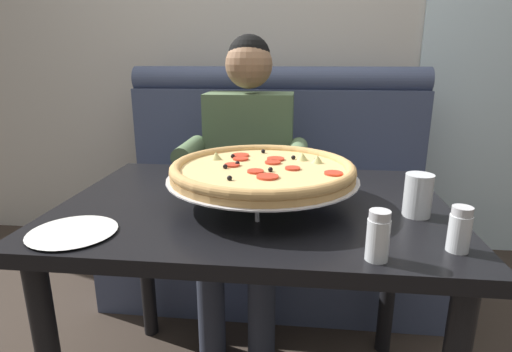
{
  "coord_description": "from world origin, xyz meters",
  "views": [
    {
      "loc": [
        0.13,
        -1.16,
        1.17
      ],
      "look_at": [
        -0.0,
        0.05,
        0.82
      ],
      "focal_mm": 28.6,
      "sensor_mm": 36.0,
      "label": 1
    }
  ],
  "objects_px": {
    "shaker_oregano": "(378,239)",
    "drinking_glass": "(418,198)",
    "plate_near_left": "(72,230)",
    "diner_main": "(247,165)",
    "pizza": "(263,171)",
    "dining_table": "(254,232)",
    "booth_bench": "(273,210)",
    "shaker_parmesan": "(459,232)"
  },
  "relations": [
    {
      "from": "diner_main",
      "to": "shaker_oregano",
      "type": "relative_size",
      "value": 11.43
    },
    {
      "from": "shaker_parmesan",
      "to": "drinking_glass",
      "type": "height_order",
      "value": "drinking_glass"
    },
    {
      "from": "shaker_parmesan",
      "to": "drinking_glass",
      "type": "relative_size",
      "value": 0.89
    },
    {
      "from": "shaker_oregano",
      "to": "booth_bench",
      "type": "bearing_deg",
      "value": 103.96
    },
    {
      "from": "diner_main",
      "to": "plate_near_left",
      "type": "distance_m",
      "value": 0.95
    },
    {
      "from": "booth_bench",
      "to": "drinking_glass",
      "type": "bearing_deg",
      "value": -64.24
    },
    {
      "from": "booth_bench",
      "to": "dining_table",
      "type": "distance_m",
      "value": 0.91
    },
    {
      "from": "booth_bench",
      "to": "diner_main",
      "type": "distance_m",
      "value": 0.42
    },
    {
      "from": "drinking_glass",
      "to": "plate_near_left",
      "type": "bearing_deg",
      "value": -165.98
    },
    {
      "from": "diner_main",
      "to": "plate_near_left",
      "type": "relative_size",
      "value": 5.96
    },
    {
      "from": "shaker_oregano",
      "to": "shaker_parmesan",
      "type": "xyz_separation_m",
      "value": [
        0.19,
        0.06,
        -0.0
      ]
    },
    {
      "from": "shaker_parmesan",
      "to": "plate_near_left",
      "type": "bearing_deg",
      "value": -179.53
    },
    {
      "from": "dining_table",
      "to": "pizza",
      "type": "distance_m",
      "value": 0.2
    },
    {
      "from": "shaker_oregano",
      "to": "shaker_parmesan",
      "type": "relative_size",
      "value": 1.07
    },
    {
      "from": "plate_near_left",
      "to": "drinking_glass",
      "type": "bearing_deg",
      "value": 14.02
    },
    {
      "from": "drinking_glass",
      "to": "dining_table",
      "type": "bearing_deg",
      "value": 171.47
    },
    {
      "from": "pizza",
      "to": "drinking_glass",
      "type": "bearing_deg",
      "value": -7.89
    },
    {
      "from": "diner_main",
      "to": "pizza",
      "type": "bearing_deg",
      "value": -78.16
    },
    {
      "from": "dining_table",
      "to": "drinking_glass",
      "type": "bearing_deg",
      "value": -8.53
    },
    {
      "from": "shaker_oregano",
      "to": "plate_near_left",
      "type": "relative_size",
      "value": 0.52
    },
    {
      "from": "diner_main",
      "to": "pizza",
      "type": "distance_m",
      "value": 0.65
    },
    {
      "from": "shaker_oregano",
      "to": "drinking_glass",
      "type": "bearing_deg",
      "value": 60.85
    },
    {
      "from": "diner_main",
      "to": "drinking_glass",
      "type": "relative_size",
      "value": 10.83
    },
    {
      "from": "plate_near_left",
      "to": "diner_main",
      "type": "bearing_deg",
      "value": 70.61
    },
    {
      "from": "booth_bench",
      "to": "shaker_parmesan",
      "type": "height_order",
      "value": "booth_bench"
    },
    {
      "from": "shaker_parmesan",
      "to": "shaker_oregano",
      "type": "bearing_deg",
      "value": -161.48
    },
    {
      "from": "shaker_oregano",
      "to": "drinking_glass",
      "type": "relative_size",
      "value": 0.95
    },
    {
      "from": "diner_main",
      "to": "plate_near_left",
      "type": "bearing_deg",
      "value": -109.39
    },
    {
      "from": "shaker_oregano",
      "to": "drinking_glass",
      "type": "distance_m",
      "value": 0.31
    },
    {
      "from": "pizza",
      "to": "drinking_glass",
      "type": "xyz_separation_m",
      "value": [
        0.43,
        -0.06,
        -0.05
      ]
    },
    {
      "from": "pizza",
      "to": "shaker_parmesan",
      "type": "bearing_deg",
      "value": -30.19
    },
    {
      "from": "pizza",
      "to": "shaker_oregano",
      "type": "distance_m",
      "value": 0.44
    },
    {
      "from": "plate_near_left",
      "to": "shaker_parmesan",
      "type": "bearing_deg",
      "value": 0.47
    },
    {
      "from": "booth_bench",
      "to": "shaker_oregano",
      "type": "height_order",
      "value": "booth_bench"
    },
    {
      "from": "diner_main",
      "to": "shaker_parmesan",
      "type": "height_order",
      "value": "diner_main"
    },
    {
      "from": "pizza",
      "to": "drinking_glass",
      "type": "relative_size",
      "value": 4.76
    },
    {
      "from": "shaker_parmesan",
      "to": "plate_near_left",
      "type": "relative_size",
      "value": 0.49
    },
    {
      "from": "dining_table",
      "to": "shaker_oregano",
      "type": "relative_size",
      "value": 10.22
    },
    {
      "from": "plate_near_left",
      "to": "pizza",
      "type": "bearing_deg",
      "value": 32.02
    },
    {
      "from": "shaker_oregano",
      "to": "shaker_parmesan",
      "type": "distance_m",
      "value": 0.2
    },
    {
      "from": "booth_bench",
      "to": "pizza",
      "type": "relative_size",
      "value": 2.88
    },
    {
      "from": "dining_table",
      "to": "shaker_parmesan",
      "type": "distance_m",
      "value": 0.58
    }
  ]
}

